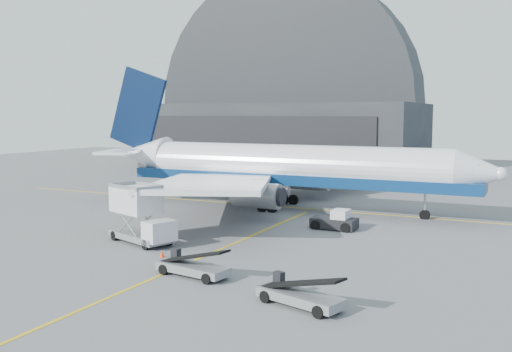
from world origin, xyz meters
The scene contains 9 objects.
ground centered at (0.00, 0.00, 0.00)m, with size 200.00×200.00×0.00m, color #565659.
taxi_lines centered at (0.00, 12.67, 0.01)m, with size 80.00×42.12×0.02m.
hangar centered at (-22.00, 64.95, 9.54)m, with size 50.00×28.30×28.00m.
airliner centered at (-3.77, 19.28, 4.45)m, with size 45.35×43.98×15.92m.
catering_truck centered at (-6.75, -0.92, 2.19)m, with size 6.72×4.34×4.33m.
pushback_tug centered at (5.39, 11.02, 0.68)m, with size 3.95×2.36×1.81m.
belt_loader_a centered at (1.90, -7.03, 0.61)m, with size 5.29×2.45×1.98m.
belt_loader_b centered at (10.01, -9.34, 0.61)m, with size 5.26×2.97×1.97m.
traffic_cone centered at (-2.59, -3.95, 0.24)m, with size 0.35×0.35×0.51m.
Camera 1 is at (20.71, -36.63, 10.13)m, focal length 40.00 mm.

